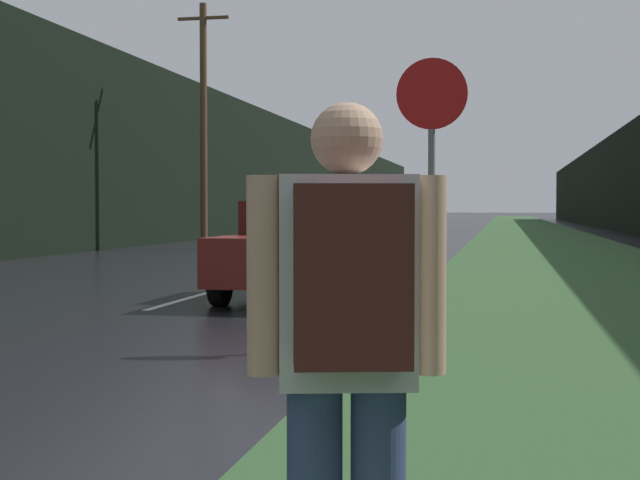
{
  "coord_description": "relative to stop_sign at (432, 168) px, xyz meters",
  "views": [
    {
      "loc": [
        4.83,
        0.43,
        1.41
      ],
      "look_at": [
        1.8,
        15.05,
        0.88
      ],
      "focal_mm": 50.0,
      "sensor_mm": 36.0,
      "label": 1
    }
  ],
  "objects": [
    {
      "name": "car_passing_near",
      "position": [
        -2.4,
        4.61,
        -1.05
      ],
      "size": [
        1.98,
        4.41,
        1.52
      ],
      "rotation": [
        0.0,
        0.0,
        3.14
      ],
      "color": "maroon",
      "rests_on": "ground_plane"
    },
    {
      "name": "delivery_truck",
      "position": [
        -5.81,
        66.76,
        0.11
      ],
      "size": [
        2.57,
        8.78,
        3.67
      ],
      "color": "#6E684F",
      "rests_on": "ground_plane"
    },
    {
      "name": "lane_stripe_d",
      "position": [
        -4.11,
        10.9,
        -1.82
      ],
      "size": [
        0.12,
        3.0,
        0.01
      ],
      "primitive_type": "cube",
      "color": "silver",
      "rests_on": "ground_plane"
    },
    {
      "name": "grass_verge",
      "position": [
        2.3,
        30.51,
        -1.81
      ],
      "size": [
        6.0,
        240.0,
        0.02
      ],
      "primitive_type": "cube",
      "color": "#33562D",
      "rests_on": "ground_plane"
    },
    {
      "name": "lane_stripe_c",
      "position": [
        -4.11,
        3.9,
        -1.82
      ],
      "size": [
        0.12,
        3.0,
        0.01
      ],
      "primitive_type": "cube",
      "color": "silver",
      "rests_on": "ground_plane"
    },
    {
      "name": "hitchhiker_with_backpack",
      "position": [
        0.27,
        -6.48,
        -0.83
      ],
      "size": [
        0.58,
        0.48,
        1.72
      ],
      "rotation": [
        0.0,
        0.0,
        0.24
      ],
      "color": "navy",
      "rests_on": "ground_plane"
    },
    {
      "name": "treeline_far_side",
      "position": [
        -13.52,
        40.51,
        1.66
      ],
      "size": [
        2.0,
        140.0,
        6.96
      ],
      "primitive_type": "cube",
      "color": "black",
      "rests_on": "ground_plane"
    },
    {
      "name": "utility_pole_far",
      "position": [
        -9.37,
        20.01,
        2.5
      ],
      "size": [
        1.8,
        0.24,
        8.38
      ],
      "color": "#4C3823",
      "rests_on": "ground_plane"
    },
    {
      "name": "stop_sign",
      "position": [
        0.0,
        0.0,
        0.0
      ],
      "size": [
        0.72,
        0.07,
        2.92
      ],
      "color": "slate",
      "rests_on": "ground_plane"
    },
    {
      "name": "lane_stripe_e",
      "position": [
        -4.11,
        17.9,
        -1.82
      ],
      "size": [
        0.12,
        3.0,
        0.01
      ],
      "primitive_type": "cube",
      "color": "silver",
      "rests_on": "ground_plane"
    }
  ]
}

